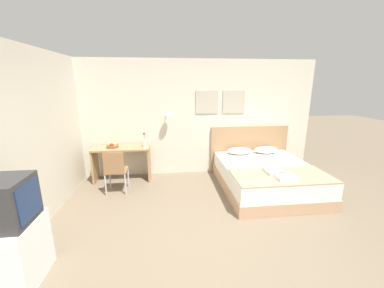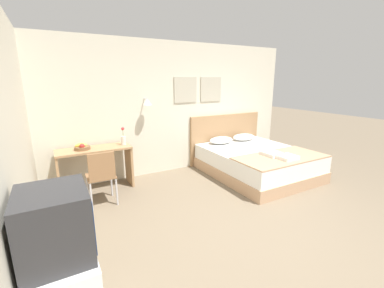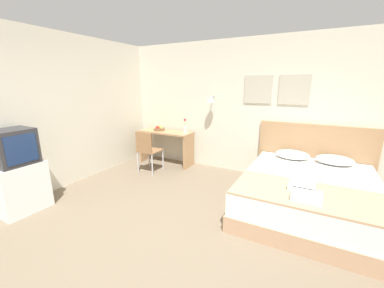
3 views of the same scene
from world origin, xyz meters
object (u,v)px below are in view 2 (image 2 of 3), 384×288
at_px(pillow_left, 221,140).
at_px(television, 55,225).
at_px(folded_towel_mid_bed, 287,157).
at_px(desk_chair, 101,174).
at_px(flower_vase, 123,139).
at_px(fruit_bowl, 82,147).
at_px(folded_towel_near_foot, 272,154).
at_px(bed, 257,162).
at_px(throw_blanket, 281,157).
at_px(desk, 95,161).
at_px(headboard, 226,138).
at_px(pillow_right, 244,137).

height_order(pillow_left, television, television).
distance_m(folded_towel_mid_bed, desk_chair, 3.13).
distance_m(flower_vase, television, 2.96).
distance_m(folded_towel_mid_bed, fruit_bowl, 3.54).
height_order(folded_towel_near_foot, television, television).
bearing_deg(folded_towel_near_foot, pillow_left, 100.88).
height_order(bed, folded_towel_near_foot, folded_towel_near_foot).
xyz_separation_m(folded_towel_near_foot, desk_chair, (-2.93, 0.61, -0.06)).
distance_m(throw_blanket, desk, 3.32).
xyz_separation_m(bed, television, (-3.65, -1.93, 0.70)).
relative_size(headboard, throw_blanket, 1.10).
height_order(bed, headboard, headboard).
xyz_separation_m(pillow_left, folded_towel_mid_bed, (0.31, -1.57, -0.02)).
bearing_deg(desk, bed, -15.18).
bearing_deg(television, pillow_left, 39.45).
xyz_separation_m(folded_towel_near_foot, folded_towel_mid_bed, (0.07, -0.29, 0.00)).
xyz_separation_m(headboard, television, (-3.65, -3.01, 0.40)).
xyz_separation_m(flower_vase, television, (-1.16, -2.72, 0.09)).
height_order(fruit_bowl, television, television).
distance_m(throw_blanket, television, 3.90).
bearing_deg(throw_blanket, bed, 90.00).
xyz_separation_m(desk_chair, television, (-0.64, -2.07, 0.44)).
xyz_separation_m(headboard, flower_vase, (-2.49, -0.28, 0.31)).
relative_size(pillow_left, fruit_bowl, 2.22).
height_order(desk, fruit_bowl, fruit_bowl).
relative_size(bed, flower_vase, 6.47).
xyz_separation_m(pillow_right, desk_chair, (-3.33, -0.66, -0.08)).
relative_size(bed, television, 4.24).
xyz_separation_m(desk, television, (-0.65, -2.74, 0.43)).
xyz_separation_m(folded_towel_near_foot, television, (-3.57, -1.47, 0.38)).
distance_m(desk_chair, flower_vase, 0.91).
distance_m(pillow_left, fruit_bowl, 2.87).
distance_m(bed, throw_blanket, 0.67).
bearing_deg(television, flower_vase, 66.91).
height_order(headboard, flower_vase, headboard).
xyz_separation_m(folded_towel_mid_bed, television, (-3.64, -1.17, 0.38)).
bearing_deg(pillow_left, desk_chair, -166.16).
height_order(throw_blanket, desk, desk).
height_order(pillow_left, throw_blanket, pillow_left).
relative_size(desk_chair, flower_vase, 2.68).
xyz_separation_m(pillow_left, flower_vase, (-2.17, -0.01, 0.27)).
bearing_deg(pillow_right, desk_chair, -168.76).
xyz_separation_m(bed, folded_towel_mid_bed, (-0.01, -0.76, 0.32)).
xyz_separation_m(folded_towel_near_foot, fruit_bowl, (-3.10, 1.27, 0.23)).
xyz_separation_m(headboard, desk, (-3.00, -0.27, -0.03)).
bearing_deg(pillow_left, desk, 179.89).
height_order(desk, television, television).
bearing_deg(television, desk_chair, 72.96).
relative_size(fruit_bowl, flower_vase, 0.78).
bearing_deg(fruit_bowl, pillow_right, -0.06).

